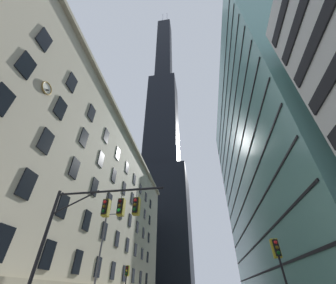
# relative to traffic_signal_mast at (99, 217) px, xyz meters

# --- Properties ---
(station_building) EXTENTS (16.67, 58.62, 28.21)m
(station_building) POSITION_rel_traffic_signal_mast_xyz_m (-15.09, 21.23, 9.00)
(station_building) COLOR #B2A88E
(station_building) RESTS_ON ground
(dark_skyscraper) EXTENTS (24.90, 24.90, 235.13)m
(dark_skyscraper) POSITION_rel_traffic_signal_mast_xyz_m (-11.32, 78.20, 64.52)
(dark_skyscraper) COLOR black
(dark_skyscraper) RESTS_ON ground
(glass_office_midrise) EXTENTS (15.04, 53.22, 50.84)m
(glass_office_midrise) POSITION_rel_traffic_signal_mast_xyz_m (22.38, 29.29, 20.34)
(glass_office_midrise) COLOR slate
(glass_office_midrise) RESTS_ON ground
(traffic_signal_mast) EXTENTS (7.36, 0.63, 6.79)m
(traffic_signal_mast) POSITION_rel_traffic_signal_mast_xyz_m (0.00, 0.00, 0.00)
(traffic_signal_mast) COLOR black
(traffic_signal_mast) RESTS_ON sidewalk_left
(traffic_light_near_right) EXTENTS (0.40, 0.63, 3.89)m
(traffic_light_near_right) POSITION_rel_traffic_signal_mast_xyz_m (10.50, 2.71, -1.80)
(traffic_light_near_right) COLOR black
(traffic_light_near_right) RESTS_ON sidewalk_right
(traffic_light_far_left) EXTENTS (0.40, 0.63, 3.80)m
(traffic_light_far_left) POSITION_rel_traffic_signal_mast_xyz_m (-2.74, 14.50, -1.88)
(traffic_light_far_left) COLOR black
(traffic_light_far_left) RESTS_ON sidewalk_left
(street_lamppost) EXTENTS (1.81, 0.32, 8.72)m
(street_lamppost) POSITION_rel_traffic_signal_mast_xyz_m (-4.42, 10.76, 0.13)
(street_lamppost) COLOR #47474C
(street_lamppost) RESTS_ON sidewalk_left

